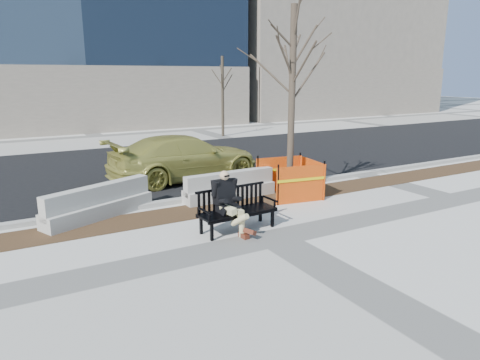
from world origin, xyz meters
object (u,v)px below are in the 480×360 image
at_px(seated_man, 227,232).
at_px(jersey_barrier_right, 230,198).
at_px(sedan, 186,179).
at_px(tree_fence, 289,196).
at_px(bench, 238,230).
at_px(jersey_barrier_left, 100,217).

bearing_deg(seated_man, jersey_barrier_right, 57.07).
distance_m(seated_man, sedan, 5.35).
height_order(tree_fence, sedan, tree_fence).
distance_m(bench, seated_man, 0.26).
bearing_deg(bench, seated_man, 168.57).
distance_m(sedan, jersey_barrier_left, 4.43).
bearing_deg(bench, sedan, 76.70).
xyz_separation_m(bench, seated_man, (-0.25, 0.03, 0.00)).
xyz_separation_m(seated_man, jersey_barrier_left, (-2.30, 2.46, 0.00)).
bearing_deg(seated_man, bench, -11.43).
bearing_deg(bench, tree_fence, 29.69).
relative_size(seated_man, tree_fence, 0.25).
height_order(seated_man, jersey_barrier_left, seated_man).
bearing_deg(bench, jersey_barrier_right, 62.21).
relative_size(seated_man, jersey_barrier_left, 0.48).
relative_size(sedan, jersey_barrier_left, 1.78).
bearing_deg(jersey_barrier_right, jersey_barrier_left, 176.62).
xyz_separation_m(seated_man, tree_fence, (2.98, 1.76, 0.00)).
distance_m(bench, jersey_barrier_right, 2.65).
xyz_separation_m(sedan, jersey_barrier_right, (0.19, -2.84, 0.00)).
bearing_deg(tree_fence, seated_man, -149.47).
bearing_deg(sedan, jersey_barrier_left, 123.81).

